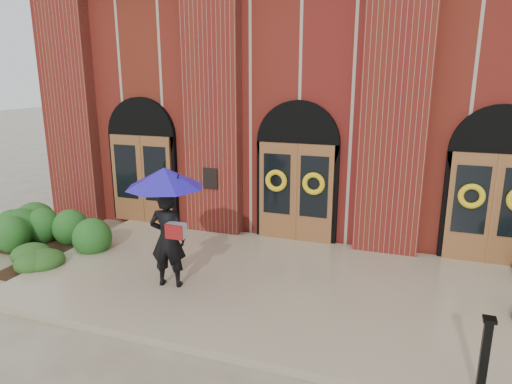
% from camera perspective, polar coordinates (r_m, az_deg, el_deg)
% --- Properties ---
extents(ground, '(90.00, 90.00, 0.00)m').
position_cam_1_polar(ground, '(9.61, 0.61, -12.11)').
color(ground, gray).
rests_on(ground, ground).
extents(landing, '(10.00, 5.30, 0.15)m').
position_cam_1_polar(landing, '(9.70, 0.90, -11.34)').
color(landing, gray).
rests_on(landing, ground).
extents(church_building, '(16.20, 12.53, 7.00)m').
position_cam_1_polar(church_building, '(17.16, 10.35, 11.63)').
color(church_building, maroon).
rests_on(church_building, ground).
extents(man_with_umbrella, '(1.78, 1.78, 2.44)m').
position_cam_1_polar(man_with_umbrella, '(9.03, -11.16, -1.52)').
color(man_with_umbrella, black).
rests_on(man_with_umbrella, landing).
extents(metal_post, '(0.16, 0.16, 1.19)m').
position_cam_1_polar(metal_post, '(6.90, 26.64, -18.01)').
color(metal_post, black).
rests_on(metal_post, landing).
extents(hedge_wall_left, '(3.44, 1.38, 0.88)m').
position_cam_1_polar(hedge_wall_left, '(12.63, -23.51, -4.55)').
color(hedge_wall_left, '#20521B').
rests_on(hedge_wall_left, ground).
extents(hedge_front_left, '(1.26, 1.08, 0.45)m').
position_cam_1_polar(hedge_front_left, '(11.49, -25.96, -7.84)').
color(hedge_front_left, '#264C1A').
rests_on(hedge_front_left, ground).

